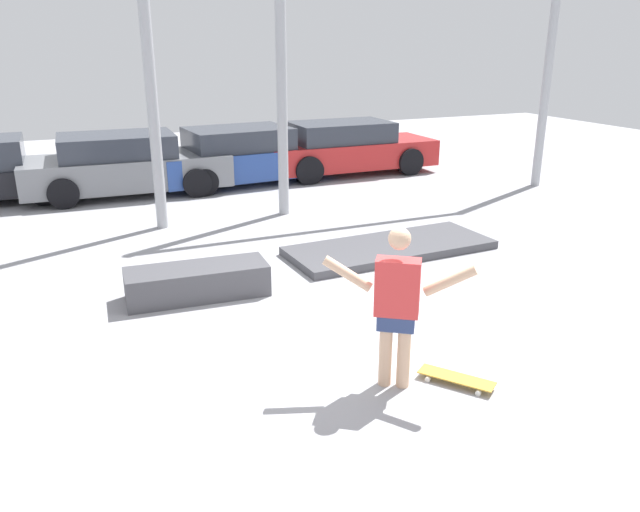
{
  "coord_description": "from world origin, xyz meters",
  "views": [
    {
      "loc": [
        -2.96,
        -5.68,
        3.3
      ],
      "look_at": [
        -0.03,
        1.04,
        0.75
      ],
      "focal_mm": 35.0,
      "sensor_mm": 36.0,
      "label": 1
    }
  ],
  "objects_px": {
    "parked_car_blue": "(244,156)",
    "grind_box": "(197,282)",
    "manual_pad": "(390,248)",
    "parked_car_red": "(345,148)",
    "parked_car_grey": "(125,165)",
    "skateboard": "(456,378)",
    "skateboarder": "(397,302)"
  },
  "relations": [
    {
      "from": "grind_box",
      "to": "manual_pad",
      "type": "distance_m",
      "value": 3.38
    },
    {
      "from": "parked_car_grey",
      "to": "parked_car_blue",
      "type": "relative_size",
      "value": 1.02
    },
    {
      "from": "manual_pad",
      "to": "parked_car_red",
      "type": "height_order",
      "value": "parked_car_red"
    },
    {
      "from": "manual_pad",
      "to": "parked_car_grey",
      "type": "relative_size",
      "value": 0.76
    },
    {
      "from": "manual_pad",
      "to": "parked_car_grey",
      "type": "distance_m",
      "value": 6.86
    },
    {
      "from": "parked_car_grey",
      "to": "parked_car_blue",
      "type": "bearing_deg",
      "value": 3.82
    },
    {
      "from": "skateboarder",
      "to": "skateboard",
      "type": "relative_size",
      "value": 2.23
    },
    {
      "from": "grind_box",
      "to": "parked_car_blue",
      "type": "distance_m",
      "value": 7.14
    },
    {
      "from": "skateboarder",
      "to": "parked_car_grey",
      "type": "height_order",
      "value": "skateboarder"
    },
    {
      "from": "grind_box",
      "to": "parked_car_grey",
      "type": "relative_size",
      "value": 0.42
    },
    {
      "from": "parked_car_grey",
      "to": "parked_car_blue",
      "type": "distance_m",
      "value": 2.78
    },
    {
      "from": "parked_car_blue",
      "to": "grind_box",
      "type": "bearing_deg",
      "value": -116.18
    },
    {
      "from": "manual_pad",
      "to": "parked_car_red",
      "type": "bearing_deg",
      "value": 71.01
    },
    {
      "from": "grind_box",
      "to": "manual_pad",
      "type": "bearing_deg",
      "value": 10.27
    },
    {
      "from": "skateboard",
      "to": "parked_car_red",
      "type": "bearing_deg",
      "value": 124.3
    },
    {
      "from": "parked_car_red",
      "to": "skateboarder",
      "type": "bearing_deg",
      "value": -112.59
    },
    {
      "from": "skateboarder",
      "to": "grind_box",
      "type": "distance_m",
      "value": 3.39
    },
    {
      "from": "skateboard",
      "to": "parked_car_grey",
      "type": "xyz_separation_m",
      "value": [
        -1.97,
        9.82,
        0.59
      ]
    },
    {
      "from": "manual_pad",
      "to": "parked_car_blue",
      "type": "distance_m",
      "value": 6.06
    },
    {
      "from": "skateboard",
      "to": "parked_car_blue",
      "type": "xyz_separation_m",
      "value": [
        0.81,
        9.9,
        0.58
      ]
    },
    {
      "from": "skateboarder",
      "to": "parked_car_red",
      "type": "relative_size",
      "value": 0.37
    },
    {
      "from": "manual_pad",
      "to": "parked_car_grey",
      "type": "bearing_deg",
      "value": 119.98
    },
    {
      "from": "skateboarder",
      "to": "skateboard",
      "type": "distance_m",
      "value": 1.06
    },
    {
      "from": "manual_pad",
      "to": "parked_car_red",
      "type": "relative_size",
      "value": 0.75
    },
    {
      "from": "parked_car_grey",
      "to": "parked_car_blue",
      "type": "height_order",
      "value": "parked_car_grey"
    },
    {
      "from": "skateboard",
      "to": "parked_car_grey",
      "type": "bearing_deg",
      "value": 155.18
    },
    {
      "from": "manual_pad",
      "to": "parked_car_blue",
      "type": "height_order",
      "value": "parked_car_blue"
    },
    {
      "from": "skateboarder",
      "to": "grind_box",
      "type": "bearing_deg",
      "value": 147.43
    },
    {
      "from": "manual_pad",
      "to": "parked_car_red",
      "type": "distance_m",
      "value": 6.36
    },
    {
      "from": "grind_box",
      "to": "parked_car_red",
      "type": "height_order",
      "value": "parked_car_red"
    },
    {
      "from": "skateboarder",
      "to": "parked_car_red",
      "type": "bearing_deg",
      "value": 101.69
    },
    {
      "from": "skateboarder",
      "to": "manual_pad",
      "type": "xyz_separation_m",
      "value": [
        2.04,
        3.66,
        -0.85
      ]
    }
  ]
}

